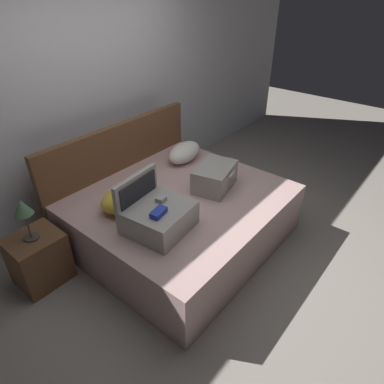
{
  "coord_description": "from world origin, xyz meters",
  "views": [
    {
      "loc": [
        -2.1,
        -1.46,
        2.39
      ],
      "look_at": [
        0.0,
        0.27,
        0.65
      ],
      "focal_mm": 31.38,
      "sensor_mm": 36.0,
      "label": 1
    }
  ],
  "objects": [
    {
      "name": "back_wall",
      "position": [
        0.0,
        1.65,
        1.3
      ],
      "size": [
        8.0,
        0.1,
        2.6
      ],
      "primitive_type": "cube",
      "color": "silver",
      "rests_on": "ground"
    },
    {
      "name": "pillow_near_headboard",
      "position": [
        -0.52,
        0.69,
        0.65
      ],
      "size": [
        0.44,
        0.33,
        0.21
      ],
      "primitive_type": "ellipsoid",
      "rotation": [
        0.0,
        0.0,
        0.05
      ],
      "color": "gold",
      "rests_on": "bed"
    },
    {
      "name": "headboard",
      "position": [
        0.0,
        1.32,
        0.53
      ],
      "size": [
        2.0,
        0.08,
        1.07
      ],
      "primitive_type": "cube",
      "color": "brown",
      "rests_on": "ground"
    },
    {
      "name": "ground_plane",
      "position": [
        0.0,
        0.0,
        0.0
      ],
      "size": [
        12.0,
        12.0,
        0.0
      ],
      "primitive_type": "plane",
      "color": "gray"
    },
    {
      "name": "nightstand",
      "position": [
        -1.26,
        1.03,
        0.25
      ],
      "size": [
        0.44,
        0.4,
        0.49
      ],
      "primitive_type": "cube",
      "color": "brown",
      "rests_on": "ground"
    },
    {
      "name": "hard_case_medium",
      "position": [
        0.34,
        0.25,
        0.68
      ],
      "size": [
        0.54,
        0.43,
        0.25
      ],
      "rotation": [
        0.0,
        0.0,
        0.24
      ],
      "color": "gray",
      "rests_on": "bed"
    },
    {
      "name": "table_lamp",
      "position": [
        -1.26,
        1.03,
        0.79
      ],
      "size": [
        0.16,
        0.16,
        0.39
      ],
      "color": "#3F3833",
      "rests_on": "nightstand"
    },
    {
      "name": "pillow_center_head",
      "position": [
        0.61,
        0.89,
        0.65
      ],
      "size": [
        0.54,
        0.36,
        0.21
      ],
      "primitive_type": "ellipsoid",
      "rotation": [
        0.0,
        0.0,
        0.14
      ],
      "color": "white",
      "rests_on": "bed"
    },
    {
      "name": "hard_case_large",
      "position": [
        -0.51,
        0.23,
        0.69
      ],
      "size": [
        0.57,
        0.55,
        0.46
      ],
      "rotation": [
        0.0,
        0.0,
        0.12
      ],
      "color": "gray",
      "rests_on": "bed"
    },
    {
      "name": "bed",
      "position": [
        0.0,
        0.4,
        0.28
      ],
      "size": [
        1.96,
        1.75,
        0.55
      ],
      "primitive_type": "cube",
      "color": "#BC9993",
      "rests_on": "ground"
    }
  ]
}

